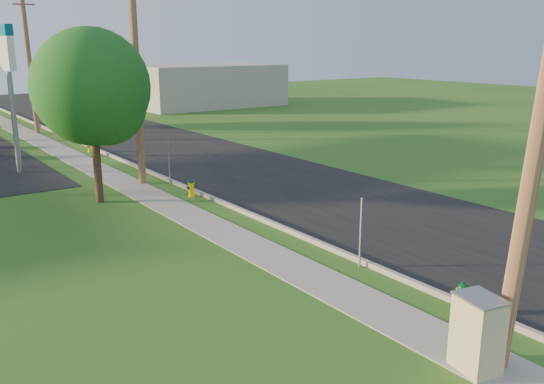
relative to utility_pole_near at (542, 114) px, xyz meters
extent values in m
plane|color=#27591A|center=(0.60, 1.00, -4.80)|extent=(140.00, 140.00, 0.00)
cube|color=black|center=(5.10, 11.00, -4.79)|extent=(8.00, 120.00, 0.02)
cube|color=gray|center=(1.10, 11.00, -4.73)|extent=(0.15, 120.00, 0.15)
cube|color=gray|center=(-0.65, 11.00, -4.79)|extent=(1.50, 120.00, 0.03)
cylinder|color=brown|center=(0.00, 0.00, -0.05)|extent=(1.31, 0.32, 9.48)
cylinder|color=brown|center=(0.00, 18.00, 0.10)|extent=(0.32, 0.32, 9.80)
cylinder|color=brown|center=(0.00, 36.00, -0.05)|extent=(0.49, 0.32, 9.50)
cube|color=brown|center=(0.00, 36.00, 3.70)|extent=(1.40, 0.10, 0.12)
cube|color=gray|center=(0.85, 5.20, -3.80)|extent=(0.05, 0.04, 2.00)
cube|color=gray|center=(0.85, 17.00, -3.80)|extent=(0.05, 0.04, 2.00)
cube|color=gray|center=(0.85, 29.20, -3.80)|extent=(0.05, 0.04, 2.00)
cylinder|color=gray|center=(-3.90, 23.50, -2.30)|extent=(0.24, 0.24, 5.00)
cube|color=silver|center=(-3.90, 23.50, 1.00)|extent=(0.30, 2.00, 2.00)
cube|color=#004E6A|center=(-3.90, 23.50, 1.80)|extent=(0.34, 2.04, 0.50)
cube|color=gray|center=(18.60, 46.00, -2.80)|extent=(14.00, 10.00, 4.00)
cylinder|color=#392719|center=(-2.61, 16.06, -3.09)|extent=(0.30, 0.30, 3.42)
sphere|color=#1C5522|center=(-2.61, 16.06, -0.35)|extent=(4.38, 4.38, 4.38)
sphere|color=#1C5522|center=(-2.21, 15.76, -1.04)|extent=(3.01, 3.01, 3.01)
cylinder|color=gold|center=(0.73, 1.78, -4.77)|extent=(0.30, 0.30, 0.06)
cylinder|color=gold|center=(0.73, 1.78, -4.48)|extent=(0.24, 0.24, 0.65)
cylinder|color=gold|center=(0.73, 1.78, -4.20)|extent=(0.30, 0.30, 0.04)
sphere|color=#053513|center=(0.73, 1.78, -4.16)|extent=(0.25, 0.25, 0.25)
cylinder|color=#053513|center=(0.73, 1.78, -4.03)|extent=(0.05, 0.05, 0.06)
cylinder|color=#053513|center=(0.68, 1.64, -4.39)|extent=(0.16, 0.16, 0.12)
cylinder|color=#053513|center=(0.59, 1.84, -4.39)|extent=(0.13, 0.13, 0.10)
cylinder|color=#053513|center=(0.88, 1.73, -4.39)|extent=(0.13, 0.13, 0.10)
cylinder|color=#FFDE06|center=(0.69, 14.71, -4.77)|extent=(0.28, 0.28, 0.06)
cylinder|color=#FFDE06|center=(0.69, 14.71, -4.50)|extent=(0.22, 0.22, 0.60)
cylinder|color=#FFDE06|center=(0.69, 14.71, -4.25)|extent=(0.28, 0.28, 0.04)
sphere|color=#0C311F|center=(0.69, 14.71, -4.21)|extent=(0.23, 0.23, 0.23)
cylinder|color=#0C311F|center=(0.69, 14.71, -4.09)|extent=(0.05, 0.05, 0.06)
cylinder|color=#0C311F|center=(0.66, 14.58, -4.43)|extent=(0.13, 0.14, 0.11)
cylinder|color=#0C311F|center=(0.55, 14.74, -4.43)|extent=(0.11, 0.11, 0.09)
cylinder|color=#0C311F|center=(0.82, 14.69, -4.43)|extent=(0.11, 0.11, 0.09)
cylinder|color=yellow|center=(0.63, 26.87, -4.78)|extent=(0.25, 0.25, 0.05)
cylinder|color=yellow|center=(0.63, 26.87, -4.54)|extent=(0.19, 0.19, 0.53)
cylinder|color=yellow|center=(0.63, 26.87, -4.31)|extent=(0.25, 0.25, 0.04)
sphere|color=#073512|center=(0.63, 26.87, -4.27)|extent=(0.20, 0.20, 0.20)
cylinder|color=#073512|center=(0.63, 26.87, -4.17)|extent=(0.04, 0.04, 0.05)
cylinder|color=#073512|center=(0.68, 26.76, -4.47)|extent=(0.13, 0.14, 0.10)
cylinder|color=#073512|center=(0.52, 26.82, -4.47)|extent=(0.11, 0.11, 0.08)
cylinder|color=#073512|center=(0.74, 26.92, -4.47)|extent=(0.11, 0.11, 0.08)
cube|color=#BEB288|center=(-1.02, 0.18, -4.07)|extent=(0.80, 0.96, 1.46)
cube|color=gray|center=(-1.02, 0.18, -3.32)|extent=(0.85, 1.01, 0.04)
camera|label=1|loc=(-9.79, -5.47, 1.19)|focal=38.00mm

